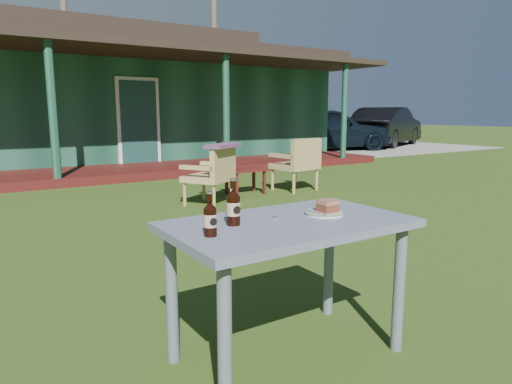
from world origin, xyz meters
TOP-DOWN VIEW (x-y plane):
  - ground at (0.00, 0.00)m, footprint 80.00×80.00m
  - pavilion at (-0.00, 9.39)m, footprint 15.80×8.30m
  - gravel_strip at (10.50, 8.50)m, footprint 9.00×6.00m
  - tree_mid at (3.00, 18.50)m, footprint 0.28×0.28m
  - tree_right at (9.50, 17.00)m, footprint 0.28×0.28m
  - car_near at (8.99, 8.20)m, footprint 4.55×2.93m
  - car_far at (12.24, 8.49)m, footprint 4.62×3.15m
  - cafe_table at (0.00, -1.60)m, footprint 1.20×0.70m
  - plate at (0.24, -1.59)m, footprint 0.20×0.20m
  - cake_slice at (0.26, -1.59)m, footprint 0.09×0.09m
  - fork at (0.17, -1.60)m, footprint 0.02×0.14m
  - cola_bottle_near at (-0.28, -1.53)m, footprint 0.07×0.07m
  - cola_bottle_far at (-0.46, -1.64)m, footprint 0.06×0.06m
  - bottle_cap at (-0.03, -1.52)m, footprint 0.03×0.03m
  - armchair_left at (1.52, 2.11)m, footprint 0.78×0.77m
  - armchair_right at (3.21, 2.39)m, footprint 0.70×0.67m
  - floral_throw at (1.61, 1.98)m, footprint 0.66×0.53m
  - side_table at (2.33, 2.58)m, footprint 0.60×0.40m

SIDE VIEW (x-z plane):
  - ground at x=0.00m, z-range 0.00..0.00m
  - gravel_strip at x=10.50m, z-range 0.00..0.02m
  - side_table at x=2.33m, z-range 0.14..0.54m
  - armchair_left at x=1.52m, z-range 0.05..0.84m
  - armchair_right at x=3.21m, z-range 0.05..0.90m
  - cafe_table at x=0.00m, z-range 0.26..0.98m
  - car_near at x=8.99m, z-range 0.00..1.44m
  - car_far at x=12.24m, z-range 0.00..1.44m
  - bottle_cap at x=-0.03m, z-range 0.72..0.73m
  - plate at x=0.24m, z-range 0.72..0.74m
  - fork at x=0.17m, z-range 0.73..0.74m
  - cake_slice at x=0.26m, z-range 0.73..0.80m
  - cola_bottle_far at x=-0.46m, z-range 0.70..0.90m
  - cola_bottle_near at x=-0.28m, z-range 0.70..0.92m
  - floral_throw at x=1.61m, z-range 0.79..0.84m
  - pavilion at x=0.00m, z-range -0.12..3.33m
  - tree_mid at x=3.00m, z-range 0.00..9.50m
  - tree_right at x=9.50m, z-range 0.00..11.00m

